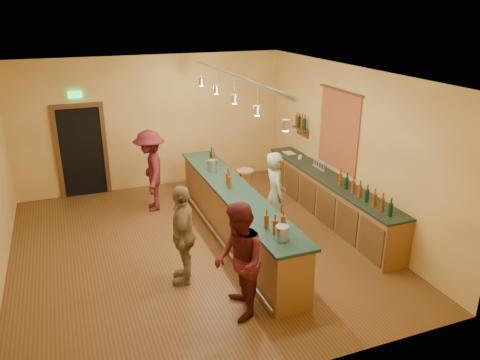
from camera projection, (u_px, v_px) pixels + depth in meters
name	position (u px, v px, depth m)	size (l,w,h in m)	color
floor	(195.00, 247.00, 8.79)	(7.00, 7.00, 0.00)	#563818
ceiling	(189.00, 75.00, 7.67)	(6.50, 7.00, 0.02)	silver
wall_back	(153.00, 123.00, 11.29)	(6.50, 0.02, 3.20)	#B98445
wall_front	(277.00, 263.00, 5.17)	(6.50, 0.02, 3.20)	#B98445
wall_right	(349.00, 148.00, 9.33)	(0.02, 7.00, 3.20)	#B98445
doorway	(82.00, 149.00, 10.86)	(1.15, 0.09, 2.48)	black
tapestry	(339.00, 131.00, 9.58)	(0.03, 1.40, 1.60)	maroon
bottle_shelf	(301.00, 124.00, 10.93)	(0.17, 0.55, 0.54)	#503518
back_counter	(329.00, 198.00, 9.78)	(0.60, 4.55, 1.27)	brown
tasting_bar	(235.00, 211.00, 8.85)	(0.73, 5.10, 1.38)	brown
pendant_track	(234.00, 85.00, 8.01)	(0.11, 4.60, 0.50)	silver
bartender	(275.00, 196.00, 8.92)	(0.63, 0.41, 1.73)	gray
customer_a	(239.00, 262.00, 6.60)	(0.85, 0.66, 1.75)	#59191E
customer_b	(183.00, 234.00, 7.47)	(0.98, 0.41, 1.68)	#997A51
customer_c	(151.00, 171.00, 10.14)	(1.16, 0.67, 1.80)	#59191E
bar_stool	(245.00, 176.00, 10.56)	(0.39, 0.39, 0.79)	#A46F4A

